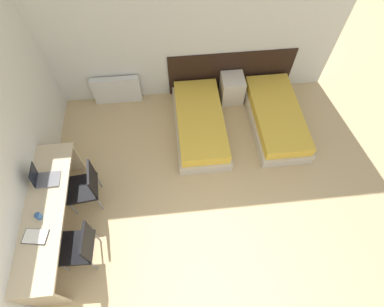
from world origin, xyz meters
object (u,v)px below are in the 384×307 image
at_px(bed_near_window, 200,123).
at_px(laptop, 43,178).
at_px(chair_near_laptop, 85,186).
at_px(nightstand, 232,88).
at_px(bed_near_door, 276,117).
at_px(chair_near_notebook, 80,246).

relative_size(bed_near_window, laptop, 5.63).
xyz_separation_m(bed_near_window, laptop, (-2.32, -1.21, 0.64)).
height_order(bed_near_window, chair_near_laptop, chair_near_laptop).
bearing_deg(bed_near_window, laptop, -152.52).
xyz_separation_m(nightstand, laptop, (-3.02, -1.92, 0.56)).
height_order(bed_near_window, laptop, laptop).
xyz_separation_m(bed_near_door, laptop, (-3.72, -1.21, 0.64)).
bearing_deg(bed_near_window, chair_near_notebook, -131.51).
relative_size(nightstand, laptop, 1.63).
height_order(nightstand, chair_near_notebook, chair_near_notebook).
distance_m(bed_near_door, chair_near_laptop, 3.48).
distance_m(nightstand, chair_near_notebook, 3.80).
distance_m(bed_near_door, nightstand, 1.00).
relative_size(bed_near_window, bed_near_door, 1.00).
bearing_deg(laptop, bed_near_window, 26.42).
bearing_deg(nightstand, laptop, -147.55).
bearing_deg(chair_near_notebook, laptop, 120.50).
relative_size(chair_near_laptop, laptop, 2.63).
distance_m(bed_near_door, chair_near_notebook, 3.87).
distance_m(bed_near_window, chair_near_laptop, 2.23).
xyz_separation_m(chair_near_laptop, laptop, (-0.47, -0.00, 0.34)).
relative_size(nightstand, chair_near_notebook, 0.62).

